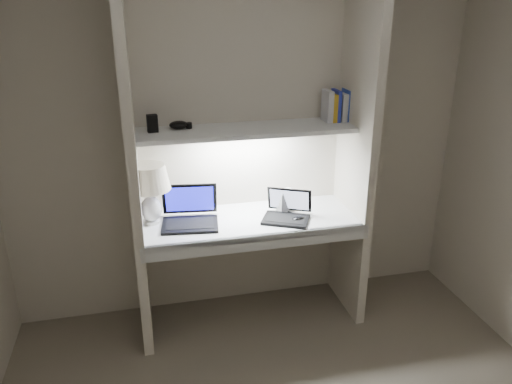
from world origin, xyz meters
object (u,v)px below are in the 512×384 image
object	(u,v)px
laptop_netbook	(287,212)
book_row	(338,106)
speaker	(285,201)
laptop_main	(190,215)
table_lamp	(149,184)

from	to	relation	value
laptop_netbook	book_row	world-z (taller)	book_row
speaker	book_row	world-z (taller)	book_row
speaker	book_row	size ratio (longest dim) A/B	0.72
laptop_netbook	book_row	bearing A→B (deg)	54.32
laptop_main	laptop_netbook	distance (m)	0.64
laptop_main	speaker	world-z (taller)	laptop_main
laptop_netbook	book_row	xyz separation A→B (m)	(0.41, 0.21, 0.65)
table_lamp	laptop_main	distance (m)	0.33
table_lamp	book_row	distance (m)	1.36
table_lamp	book_row	size ratio (longest dim) A/B	1.90
laptop_netbook	speaker	size ratio (longest dim) A/B	2.52
laptop_main	book_row	bearing A→B (deg)	14.33
laptop_netbook	speaker	bearing A→B (deg)	106.18
laptop_main	speaker	size ratio (longest dim) A/B	2.61
table_lamp	speaker	distance (m)	0.92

